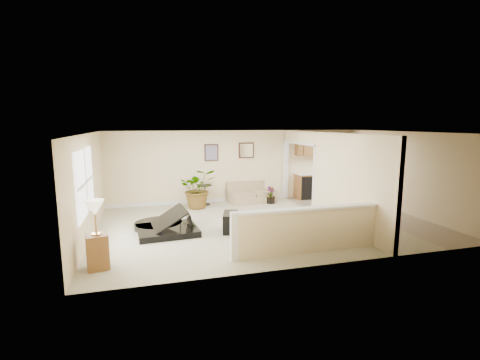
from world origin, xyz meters
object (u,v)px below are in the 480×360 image
object	(u,v)px
piano	(165,210)
accent_table	(205,192)
lamp_stand	(97,240)
loveseat	(251,192)
small_plant	(271,196)
piano_bench	(231,222)
palm_plant	(198,189)

from	to	relation	value
piano	accent_table	size ratio (longest dim) A/B	2.71
accent_table	lamp_stand	size ratio (longest dim) A/B	0.52
loveseat	accent_table	xyz separation A→B (m)	(-1.66, -0.05, 0.09)
piano	accent_table	world-z (taller)	piano
accent_table	small_plant	bearing A→B (deg)	-9.16
piano	accent_table	distance (m)	3.07
piano_bench	palm_plant	distance (m)	2.78
loveseat	palm_plant	xyz separation A→B (m)	(-1.94, -0.41, 0.29)
accent_table	palm_plant	xyz separation A→B (m)	(-0.28, -0.36, 0.19)
piano_bench	lamp_stand	world-z (taller)	lamp_stand
lamp_stand	palm_plant	bearing A→B (deg)	59.05
piano_bench	lamp_stand	distance (m)	3.40
piano_bench	palm_plant	bearing A→B (deg)	98.81
small_plant	palm_plant	bearing A→B (deg)	-179.98
loveseat	palm_plant	distance (m)	2.00
piano	palm_plant	distance (m)	2.62
lamp_stand	loveseat	bearing A→B (deg)	46.20
piano	small_plant	world-z (taller)	piano
loveseat	accent_table	size ratio (longest dim) A/B	2.55
palm_plant	small_plant	distance (m)	2.54
palm_plant	piano_bench	bearing A→B (deg)	-81.19
loveseat	accent_table	bearing A→B (deg)	172.04
piano_bench	loveseat	distance (m)	3.48
small_plant	lamp_stand	world-z (taller)	lamp_stand
accent_table	palm_plant	bearing A→B (deg)	-127.62
piano_bench	palm_plant	size ratio (longest dim) A/B	0.56
accent_table	lamp_stand	xyz separation A→B (m)	(-2.85, -4.66, 0.12)
small_plant	piano	bearing A→B (deg)	-147.94
lamp_stand	piano	bearing A→B (deg)	55.09
piano_bench	small_plant	bearing A→B (deg)	52.43
loveseat	small_plant	distance (m)	0.71
accent_table	palm_plant	size ratio (longest dim) A/B	0.53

